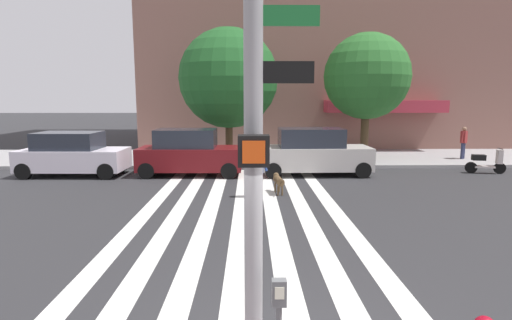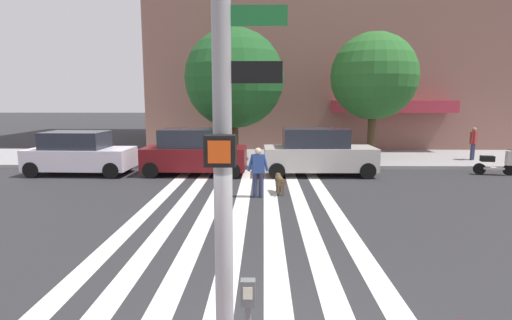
{
  "view_description": "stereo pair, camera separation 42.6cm",
  "coord_description": "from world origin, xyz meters",
  "px_view_note": "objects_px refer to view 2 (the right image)",
  "views": [
    {
      "loc": [
        -0.64,
        -4.44,
        3.21
      ],
      "look_at": [
        -0.44,
        7.55,
        1.38
      ],
      "focal_mm": 28.3,
      "sensor_mm": 36.0,
      "label": 1
    },
    {
      "loc": [
        -0.22,
        -4.44,
        3.21
      ],
      "look_at": [
        -0.44,
        7.55,
        1.38
      ],
      "focal_mm": 28.3,
      "sensor_mm": 36.0,
      "label": 2
    }
  ],
  "objects_px": {
    "parked_car_third_in_line": "(318,153)",
    "dog_on_leash": "(280,181)",
    "street_tree_middle": "(374,76)",
    "parked_car_behind_first": "(194,153)",
    "street_tree_nearest": "(234,79)",
    "parked_scooter": "(495,164)",
    "pedestrian_dog_walker": "(258,170)",
    "parked_car_near_curb": "(79,154)",
    "pedestrian_bystander": "(473,142)",
    "traffic_light_pole": "(222,64)"
  },
  "relations": [
    {
      "from": "street_tree_middle",
      "to": "pedestrian_dog_walker",
      "type": "xyz_separation_m",
      "value": [
        -5.58,
        -7.36,
        -3.35
      ]
    },
    {
      "from": "parked_scooter",
      "to": "dog_on_leash",
      "type": "bearing_deg",
      "value": -158.97
    },
    {
      "from": "street_tree_nearest",
      "to": "pedestrian_bystander",
      "type": "distance_m",
      "value": 12.33
    },
    {
      "from": "parked_car_behind_first",
      "to": "pedestrian_dog_walker",
      "type": "bearing_deg",
      "value": -54.9
    },
    {
      "from": "traffic_light_pole",
      "to": "street_tree_middle",
      "type": "relative_size",
      "value": 0.93
    },
    {
      "from": "parked_car_third_in_line",
      "to": "parked_scooter",
      "type": "relative_size",
      "value": 2.86
    },
    {
      "from": "dog_on_leash",
      "to": "parked_car_near_curb",
      "type": "bearing_deg",
      "value": 158.01
    },
    {
      "from": "parked_car_behind_first",
      "to": "pedestrian_bystander",
      "type": "distance_m",
      "value": 13.88
    },
    {
      "from": "street_tree_middle",
      "to": "pedestrian_bystander",
      "type": "bearing_deg",
      "value": 0.16
    },
    {
      "from": "parked_car_behind_first",
      "to": "parked_scooter",
      "type": "bearing_deg",
      "value": 0.7
    },
    {
      "from": "parked_car_near_curb",
      "to": "parked_car_third_in_line",
      "type": "height_order",
      "value": "parked_car_third_in_line"
    },
    {
      "from": "traffic_light_pole",
      "to": "dog_on_leash",
      "type": "bearing_deg",
      "value": 84.47
    },
    {
      "from": "pedestrian_dog_walker",
      "to": "street_tree_middle",
      "type": "bearing_deg",
      "value": 52.82
    },
    {
      "from": "parked_car_near_curb",
      "to": "dog_on_leash",
      "type": "bearing_deg",
      "value": -21.99
    },
    {
      "from": "street_tree_middle",
      "to": "pedestrian_dog_walker",
      "type": "distance_m",
      "value": 9.82
    },
    {
      "from": "parked_car_third_in_line",
      "to": "street_tree_nearest",
      "type": "relative_size",
      "value": 0.72
    },
    {
      "from": "parked_car_behind_first",
      "to": "street_tree_nearest",
      "type": "xyz_separation_m",
      "value": [
        1.51,
        3.22,
        3.23
      ]
    },
    {
      "from": "parked_car_behind_first",
      "to": "traffic_light_pole",
      "type": "bearing_deg",
      "value": -78.93
    },
    {
      "from": "pedestrian_dog_walker",
      "to": "pedestrian_bystander",
      "type": "xyz_separation_m",
      "value": [
        10.68,
        7.37,
        0.15
      ]
    },
    {
      "from": "parked_car_behind_first",
      "to": "street_tree_nearest",
      "type": "relative_size",
      "value": 0.67
    },
    {
      "from": "parked_car_third_in_line",
      "to": "parked_scooter",
      "type": "xyz_separation_m",
      "value": [
        7.49,
        0.16,
        -0.48
      ]
    },
    {
      "from": "pedestrian_dog_walker",
      "to": "parked_car_near_curb",
      "type": "bearing_deg",
      "value": 152.76
    },
    {
      "from": "street_tree_middle",
      "to": "dog_on_leash",
      "type": "relative_size",
      "value": 5.51
    },
    {
      "from": "parked_car_near_curb",
      "to": "parked_car_third_in_line",
      "type": "bearing_deg",
      "value": -0.01
    },
    {
      "from": "street_tree_middle",
      "to": "dog_on_leash",
      "type": "height_order",
      "value": "street_tree_middle"
    },
    {
      "from": "parked_car_behind_first",
      "to": "street_tree_middle",
      "type": "bearing_deg",
      "value": 22.26
    },
    {
      "from": "traffic_light_pole",
      "to": "parked_car_near_curb",
      "type": "height_order",
      "value": "traffic_light_pole"
    },
    {
      "from": "parked_car_behind_first",
      "to": "dog_on_leash",
      "type": "distance_m",
      "value": 4.9
    },
    {
      "from": "parked_car_third_in_line",
      "to": "pedestrian_bystander",
      "type": "height_order",
      "value": "parked_car_third_in_line"
    },
    {
      "from": "parked_car_third_in_line",
      "to": "street_tree_middle",
      "type": "relative_size",
      "value": 0.74
    },
    {
      "from": "parked_scooter",
      "to": "street_tree_nearest",
      "type": "height_order",
      "value": "street_tree_nearest"
    },
    {
      "from": "parked_car_third_in_line",
      "to": "street_tree_middle",
      "type": "xyz_separation_m",
      "value": [
        3.11,
        3.42,
        3.32
      ]
    },
    {
      "from": "parked_scooter",
      "to": "dog_on_leash",
      "type": "distance_m",
      "value": 9.87
    },
    {
      "from": "street_tree_nearest",
      "to": "street_tree_middle",
      "type": "distance_m",
      "value": 6.84
    },
    {
      "from": "parked_car_behind_first",
      "to": "pedestrian_bystander",
      "type": "relative_size",
      "value": 2.63
    },
    {
      "from": "traffic_light_pole",
      "to": "parked_car_third_in_line",
      "type": "height_order",
      "value": "traffic_light_pole"
    },
    {
      "from": "pedestrian_dog_walker",
      "to": "street_tree_nearest",
      "type": "bearing_deg",
      "value": 99.96
    },
    {
      "from": "parked_scooter",
      "to": "street_tree_middle",
      "type": "bearing_deg",
      "value": 143.28
    },
    {
      "from": "parked_car_third_in_line",
      "to": "dog_on_leash",
      "type": "distance_m",
      "value": 3.84
    },
    {
      "from": "parked_scooter",
      "to": "parked_car_behind_first",
      "type": "bearing_deg",
      "value": -179.3
    },
    {
      "from": "street_tree_nearest",
      "to": "pedestrian_dog_walker",
      "type": "xyz_separation_m",
      "value": [
        1.26,
        -7.16,
        -3.25
      ]
    },
    {
      "from": "parked_car_near_curb",
      "to": "street_tree_nearest",
      "type": "xyz_separation_m",
      "value": [
        6.4,
        3.22,
        3.28
      ]
    },
    {
      "from": "parked_car_third_in_line",
      "to": "parked_scooter",
      "type": "bearing_deg",
      "value": 1.21
    },
    {
      "from": "parked_car_third_in_line",
      "to": "pedestrian_dog_walker",
      "type": "height_order",
      "value": "parked_car_third_in_line"
    },
    {
      "from": "pedestrian_bystander",
      "to": "street_tree_nearest",
      "type": "bearing_deg",
      "value": -178.98
    },
    {
      "from": "traffic_light_pole",
      "to": "parked_car_third_in_line",
      "type": "distance_m",
      "value": 13.61
    },
    {
      "from": "parked_car_behind_first",
      "to": "dog_on_leash",
      "type": "xyz_separation_m",
      "value": [
        3.5,
        -3.39,
        -0.5
      ]
    },
    {
      "from": "parked_car_third_in_line",
      "to": "pedestrian_bystander",
      "type": "bearing_deg",
      "value": 22.7
    },
    {
      "from": "traffic_light_pole",
      "to": "parked_scooter",
      "type": "xyz_separation_m",
      "value": [
        10.16,
        13.26,
        -3.04
      ]
    },
    {
      "from": "traffic_light_pole",
      "to": "pedestrian_dog_walker",
      "type": "relative_size",
      "value": 3.54
    }
  ]
}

